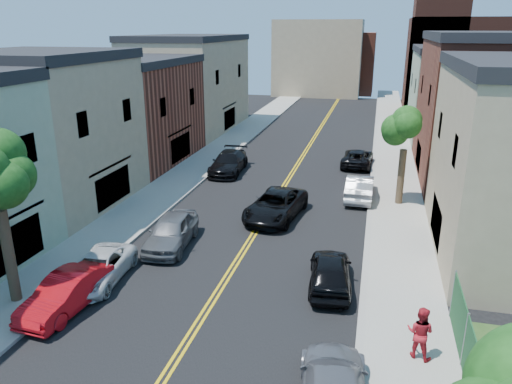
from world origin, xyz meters
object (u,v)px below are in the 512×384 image
Objects in this scene: red_sedan at (66,293)px; white_pickup at (98,269)px; dark_car_right_far at (357,158)px; silver_car_right at (360,187)px; pedestrian_right at (420,332)px; black_suv_lane at (276,205)px; black_car_left at (229,162)px; grey_car_left at (171,231)px; black_car_right at (330,272)px.

white_pickup is at bearing 94.66° from red_sedan.
silver_car_right is at bearing 96.59° from dark_car_right_far.
white_pickup is 13.80m from pedestrian_right.
red_sedan reaches higher than white_pickup.
black_suv_lane is (-4.18, -12.93, 0.10)m from dark_car_right_far.
red_sedan is 0.80× the size of black_car_left.
grey_car_left is 1.09× the size of black_car_right.
pedestrian_right reaches higher than silver_car_right.
white_pickup is 24.74m from dark_car_right_far.
silver_car_right is at bearing 41.92° from grey_car_left.
pedestrian_right is at bearing 100.07° from silver_car_right.
black_car_left reaches higher than white_pickup.
pedestrian_right is (7.45, -11.80, 0.30)m from black_suv_lane.
red_sedan is 0.96× the size of white_pickup.
red_sedan is 0.90× the size of dark_car_right_far.
grey_car_left is (1.70, 4.28, 0.18)m from white_pickup.
white_pickup is at bearing -94.93° from black_car_left.
white_pickup is (0.00, 2.35, -0.09)m from red_sedan.
black_car_right is 0.91× the size of silver_car_right.
black_car_left is at bearing -37.10° from pedestrian_right.
pedestrian_right is at bearing -14.78° from white_pickup.
black_car_right is (8.47, -2.28, -0.07)m from grey_car_left.
dark_car_right_far is (0.17, 20.47, -0.07)m from black_car_right.
red_sedan is at bearing -94.72° from black_car_left.
black_car_right reaches higher than dark_car_right_far.
dark_car_right_far is (10.34, 22.47, 0.05)m from white_pickup.
white_pickup is at bearing 10.87° from pedestrian_right.
red_sedan is at bearing -109.49° from black_suv_lane.
pedestrian_right is at bearing 5.02° from red_sedan.
grey_car_left is 0.85× the size of black_suv_lane.
black_car_left and silver_car_right have the same top height.
silver_car_right reaches higher than black_suv_lane.
pedestrian_right is (2.71, -16.50, 0.29)m from silver_car_right.
silver_car_right is at bearing 47.24° from white_pickup.
grey_car_left is 0.88× the size of black_car_left.
white_pickup is at bearing 68.03° from dark_car_right_far.
silver_car_right is 0.86× the size of black_suv_lane.
black_suv_lane reaches higher than red_sedan.
black_suv_lane is (4.45, 5.26, -0.04)m from grey_car_left.
white_pickup is at bearing -114.94° from black_suv_lane.
grey_car_left is 6.89m from black_suv_lane.
black_car_left reaches higher than dark_car_right_far.
silver_car_right reaches higher than black_car_right.
black_car_left reaches higher than black_suv_lane.
black_suv_lane is at bearing 67.28° from red_sedan.
black_car_right is at bearing 5.78° from white_pickup.
grey_car_left is 0.99× the size of silver_car_right.
black_car_left is at bearing 93.01° from red_sedan.
grey_car_left is (1.70, 6.63, 0.09)m from red_sedan.
black_car_left is at bearing 130.94° from black_suv_lane.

